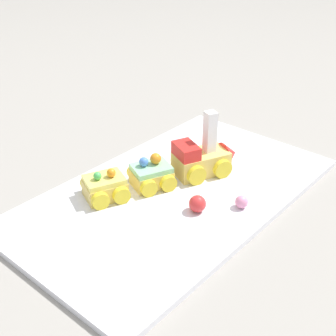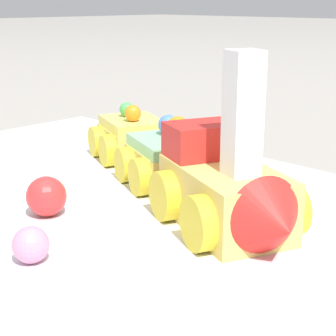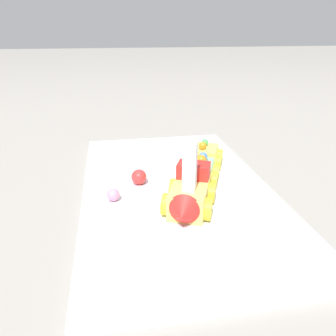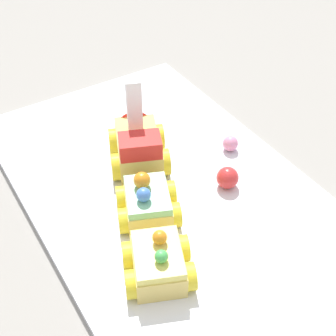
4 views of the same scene
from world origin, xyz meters
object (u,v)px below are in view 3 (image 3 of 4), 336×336
at_px(gumball_pink, 113,195).
at_px(cake_car_mint, 199,172).
at_px(gumball_red, 139,177).
at_px(cake_car_lemon, 205,156).
at_px(cake_train_locomotive, 189,195).

bearing_deg(gumball_pink, cake_car_mint, 105.88).
xyz_separation_m(gumball_pink, gumball_red, (-0.06, 0.05, 0.00)).
distance_m(cake_car_mint, gumball_red, 0.12).
bearing_deg(cake_car_lemon, gumball_red, -41.28).
relative_size(cake_train_locomotive, gumball_red, 4.73).
height_order(cake_train_locomotive, cake_car_mint, cake_train_locomotive).
xyz_separation_m(cake_car_mint, gumball_red, (-0.01, -0.12, -0.01)).
bearing_deg(gumball_red, cake_car_mint, 84.54).
distance_m(cake_car_lemon, gumball_red, 0.18).
bearing_deg(cake_car_lemon, cake_car_mint, 0.31).
xyz_separation_m(cake_car_lemon, gumball_pink, (0.14, -0.21, -0.01)).
bearing_deg(cake_car_mint, cake_car_lemon, -179.69).
distance_m(cake_train_locomotive, gumball_red, 0.14).
height_order(cake_train_locomotive, gumball_red, cake_train_locomotive).
distance_m(cake_train_locomotive, cake_car_mint, 0.12).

